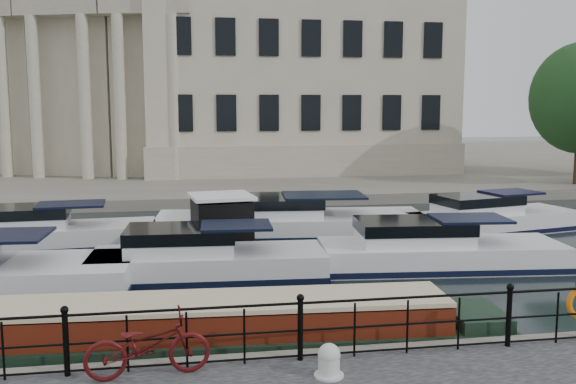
% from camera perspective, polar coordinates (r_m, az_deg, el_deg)
% --- Properties ---
extents(ground_plane, '(160.00, 160.00, 0.00)m').
position_cam_1_polar(ground_plane, '(14.13, -0.66, -13.31)').
color(ground_plane, black).
rests_on(ground_plane, ground).
extents(far_bank, '(120.00, 42.00, 0.55)m').
position_cam_1_polar(far_bank, '(52.28, -7.36, 2.49)').
color(far_bank, '#6B665B').
rests_on(far_bank, ground_plane).
extents(railing, '(24.14, 0.14, 1.22)m').
position_cam_1_polar(railing, '(11.64, 1.10, -11.73)').
color(railing, black).
rests_on(railing, near_quay).
extents(civic_building, '(53.55, 31.84, 16.85)m').
position_cam_1_polar(civic_building, '(47.78, -8.50, 10.09)').
color(civic_building, '#ADA38C').
rests_on(civic_building, far_bank).
extents(bicycle, '(2.15, 0.95, 1.10)m').
position_cam_1_polar(bicycle, '(11.26, -12.36, -13.15)').
color(bicycle, '#460C0E').
rests_on(bicycle, near_quay).
extents(mooring_bollard, '(0.51, 0.51, 0.57)m').
position_cam_1_polar(mooring_bollard, '(11.15, 3.66, -14.76)').
color(mooring_bollard, silver).
rests_on(mooring_bollard, near_quay).
extents(narrowboat, '(13.66, 2.53, 1.50)m').
position_cam_1_polar(narrowboat, '(13.45, -9.42, -12.88)').
color(narrowboat, black).
rests_on(narrowboat, ground_plane).
extents(harbour_hut, '(3.00, 2.61, 2.17)m').
position_cam_1_polar(harbour_hut, '(21.61, -5.91, -3.25)').
color(harbour_hut, '#6B665B').
rests_on(harbour_hut, ground_plane).
extents(cabin_cruisers, '(27.29, 9.97, 1.99)m').
position_cam_1_polar(cabin_cruisers, '(21.85, -5.02, -4.69)').
color(cabin_cruisers, white).
rests_on(cabin_cruisers, ground_plane).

